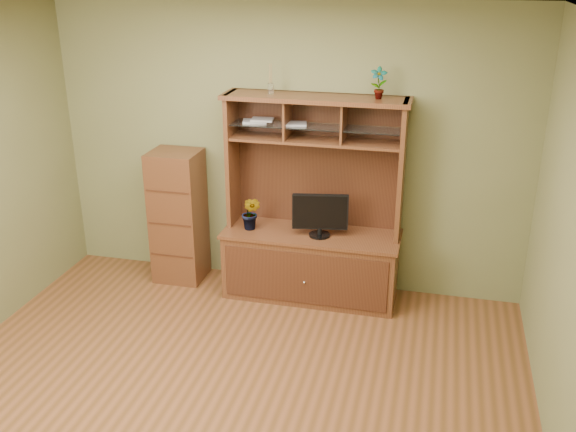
% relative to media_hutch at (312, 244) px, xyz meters
% --- Properties ---
extents(room, '(4.54, 4.04, 2.74)m').
position_rel_media_hutch_xyz_m(room, '(-0.31, -1.73, 0.83)').
color(room, brown).
rests_on(room, ground).
extents(media_hutch, '(1.66, 0.61, 1.90)m').
position_rel_media_hutch_xyz_m(media_hutch, '(0.00, 0.00, 0.00)').
color(media_hutch, '#482514').
rests_on(media_hutch, room).
extents(monitor, '(0.50, 0.19, 0.40)m').
position_rel_media_hutch_xyz_m(monitor, '(0.09, -0.08, 0.34)').
color(monitor, black).
rests_on(monitor, media_hutch).
extents(orchid_plant, '(0.21, 0.18, 0.33)m').
position_rel_media_hutch_xyz_m(orchid_plant, '(-0.56, -0.08, 0.29)').
color(orchid_plant, '#2D5D20').
rests_on(orchid_plant, media_hutch).
extents(top_plant, '(0.15, 0.11, 0.27)m').
position_rel_media_hutch_xyz_m(top_plant, '(0.54, 0.08, 1.51)').
color(top_plant, '#326D26').
rests_on(top_plant, media_hutch).
extents(reed_diffuser, '(0.05, 0.05, 0.26)m').
position_rel_media_hutch_xyz_m(reed_diffuser, '(-0.41, 0.08, 1.48)').
color(reed_diffuser, silver).
rests_on(reed_diffuser, media_hutch).
extents(magazines, '(0.61, 0.21, 0.04)m').
position_rel_media_hutch_xyz_m(magazines, '(-0.41, 0.08, 1.13)').
color(magazines, '#B5B5BA').
rests_on(magazines, media_hutch).
extents(side_cabinet, '(0.47, 0.43, 1.32)m').
position_rel_media_hutch_xyz_m(side_cabinet, '(-1.35, 0.04, 0.14)').
color(side_cabinet, '#482514').
rests_on(side_cabinet, room).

